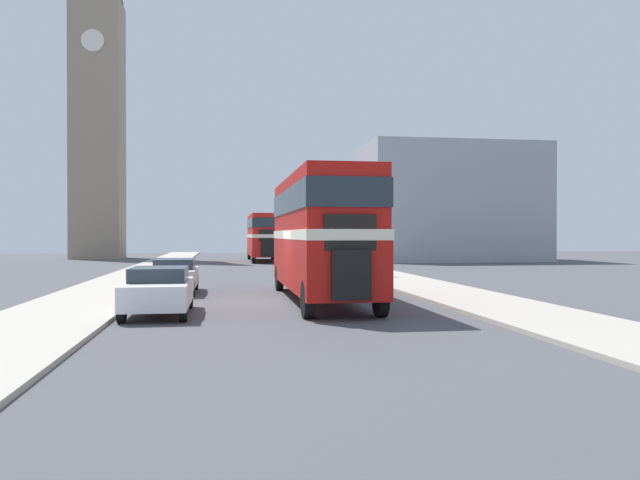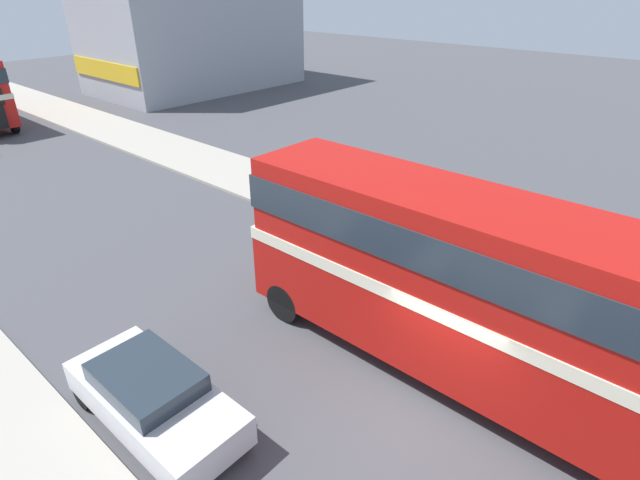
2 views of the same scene
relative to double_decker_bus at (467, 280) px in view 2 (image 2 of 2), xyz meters
name	(u,v)px [view 2 (image 2 of 2)]	position (x,y,z in m)	size (l,w,h in m)	color
ground_plane	(428,411)	(-1.37, -0.18, -2.59)	(120.00, 120.00, 0.00)	#47474C
sidewalk_right	(543,281)	(5.38, -0.18, -2.53)	(3.50, 120.00, 0.12)	#A8A093
double_decker_bus	(467,280)	(0.00, 0.00, 0.00)	(2.42, 10.95, 4.37)	#B2140F
car_parked_mid	(154,397)	(-5.34, 3.87, -1.87)	(1.73, 4.15, 1.38)	silver
pedestrian_walking	(285,173)	(5.14, 10.54, -1.60)	(0.31, 0.31, 1.54)	#282833
shop_building_block	(192,19)	(17.00, 32.46, 2.62)	(15.89, 9.34, 10.43)	#999EA8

